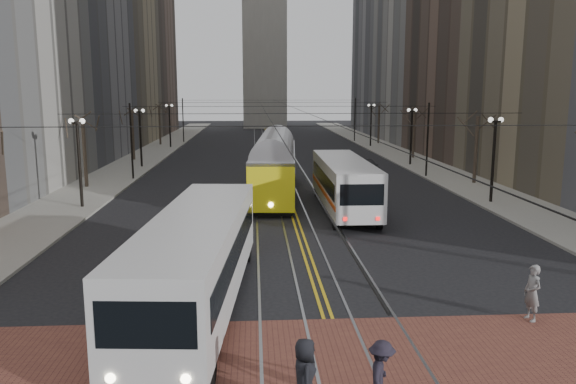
{
  "coord_description": "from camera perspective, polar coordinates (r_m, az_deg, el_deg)",
  "views": [
    {
      "loc": [
        -2.45,
        -18.71,
        7.56
      ],
      "look_at": [
        -0.89,
        6.64,
        3.0
      ],
      "focal_mm": 35.0,
      "sensor_mm": 36.0,
      "label": 1
    }
  ],
  "objects": [
    {
      "name": "centre_lines",
      "position": [
        64.2,
        -1.3,
        3.41
      ],
      "size": [
        0.42,
        130.0,
        0.01
      ],
      "primitive_type": "cube",
      "color": "gold",
      "rests_on": "ground"
    },
    {
      "name": "crosswalk_band",
      "position": [
        16.71,
        5.53,
        -16.73
      ],
      "size": [
        25.0,
        6.0,
        0.01
      ],
      "primitive_type": "cube",
      "color": "brown",
      "rests_on": "ground"
    },
    {
      "name": "building_right_far",
      "position": [
        109.09,
        11.85,
        16.51
      ],
      "size": [
        16.0,
        20.0,
        40.0
      ],
      "primitive_type": "cube",
      "color": "slate",
      "rests_on": "ground"
    },
    {
      "name": "sedan_grey",
      "position": [
        51.78,
        7.96,
        2.55
      ],
      "size": [
        2.59,
        4.84,
        1.57
      ],
      "primitive_type": "imported",
      "rotation": [
        0.0,
        0.0,
        0.17
      ],
      "color": "#3E4146",
      "rests_on": "ground"
    },
    {
      "name": "ground",
      "position": [
        20.33,
        3.74,
        -11.68
      ],
      "size": [
        260.0,
        260.0,
        0.0
      ],
      "primitive_type": "plane",
      "color": "black",
      "rests_on": "ground"
    },
    {
      "name": "lamp_posts",
      "position": [
        47.76,
        -0.56,
        4.45
      ],
      "size": [
        27.6,
        57.2,
        5.6
      ],
      "color": "black",
      "rests_on": "ground"
    },
    {
      "name": "building_left_far",
      "position": [
        107.94,
        -16.51,
        16.39
      ],
      "size": [
        16.0,
        20.0,
        40.0
      ],
      "primitive_type": "cube",
      "color": "brown",
      "rests_on": "ground"
    },
    {
      "name": "sidewalk_left",
      "position": [
        65.36,
        -14.58,
        3.27
      ],
      "size": [
        5.0,
        140.0,
        0.15
      ],
      "primitive_type": "cube",
      "color": "gray",
      "rests_on": "ground"
    },
    {
      "name": "building_left_mid",
      "position": [
        69.34,
        -24.02,
        17.15
      ],
      "size": [
        16.0,
        20.0,
        34.0
      ],
      "primitive_type": "cube",
      "color": "slate",
      "rests_on": "ground"
    },
    {
      "name": "streetcar_rails",
      "position": [
        64.2,
        -1.3,
        3.41
      ],
      "size": [
        4.8,
        130.0,
        0.02
      ],
      "primitive_type": "cube",
      "color": "gray",
      "rests_on": "ground"
    },
    {
      "name": "pedestrian_d",
      "position": [
        14.23,
        9.47,
        -17.93
      ],
      "size": [
        0.95,
        1.27,
        1.75
      ],
      "primitive_type": "imported",
      "rotation": [
        0.0,
        0.0,
        1.28
      ],
      "color": "black",
      "rests_on": "crosswalk_band"
    },
    {
      "name": "pedestrian_a",
      "position": [
        13.94,
        1.71,
        -18.19
      ],
      "size": [
        0.62,
        0.92,
        1.85
      ],
      "primitive_type": "imported",
      "rotation": [
        0.0,
        0.0,
        1.6
      ],
      "color": "black",
      "rests_on": "crosswalk_band"
    },
    {
      "name": "streetcar",
      "position": [
        40.98,
        -1.35,
        2.13
      ],
      "size": [
        3.94,
        15.65,
        3.65
      ],
      "primitive_type": "cube",
      "rotation": [
        0.0,
        0.0,
        -0.07
      ],
      "color": "#FEF216",
      "rests_on": "ground"
    },
    {
      "name": "trolley_wires",
      "position": [
        53.73,
        -0.9,
        6.13
      ],
      "size": [
        25.96,
        120.0,
        6.6
      ],
      "color": "black",
      "rests_on": "ground"
    },
    {
      "name": "pedestrian_b",
      "position": [
        20.6,
        23.57,
        -9.37
      ],
      "size": [
        0.57,
        0.77,
        1.91
      ],
      "primitive_type": "imported",
      "rotation": [
        0.0,
        0.0,
        4.89
      ],
      "color": "slate",
      "rests_on": "crosswalk_band"
    },
    {
      "name": "cargo_van",
      "position": [
        37.43,
        6.46,
        0.4
      ],
      "size": [
        2.33,
        5.7,
        2.49
      ],
      "primitive_type": "cube",
      "rotation": [
        0.0,
        0.0,
        0.03
      ],
      "color": "silver",
      "rests_on": "ground"
    },
    {
      "name": "transit_bus",
      "position": [
        20.05,
        -9.16,
        -7.03
      ],
      "size": [
        3.86,
        13.57,
        3.35
      ],
      "primitive_type": "cube",
      "rotation": [
        0.0,
        0.0,
        -0.08
      ],
      "color": "silver",
      "rests_on": "ground"
    },
    {
      "name": "street_trees",
      "position": [
        54.22,
        -0.91,
        5.13
      ],
      "size": [
        31.68,
        53.28,
        5.6
      ],
      "color": "#382D23",
      "rests_on": "ground"
    },
    {
      "name": "building_right_mid",
      "position": [
        71.12,
        20.62,
        17.17
      ],
      "size": [
        16.0,
        20.0,
        34.0
      ],
      "primitive_type": "cube",
      "color": "brown",
      "rests_on": "ground"
    },
    {
      "name": "sidewalk_right",
      "position": [
        66.48,
        11.75,
        3.49
      ],
      "size": [
        5.0,
        140.0,
        0.15
      ],
      "primitive_type": "cube",
      "color": "gray",
      "rests_on": "ground"
    },
    {
      "name": "sedan_silver",
      "position": [
        49.82,
        3.96,
        2.32
      ],
      "size": [
        1.81,
        4.76,
        1.55
      ],
      "primitive_type": "imported",
      "rotation": [
        0.0,
        0.0,
        0.04
      ],
      "color": "#9A9BA1",
      "rests_on": "ground"
    },
    {
      "name": "rear_bus",
      "position": [
        36.01,
        5.7,
        0.66
      ],
      "size": [
        2.84,
        12.61,
        3.28
      ],
      "primitive_type": "cube",
      "rotation": [
        0.0,
        0.0,
        -0.01
      ],
      "color": "silver",
      "rests_on": "ground"
    }
  ]
}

